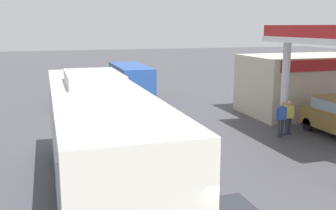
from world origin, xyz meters
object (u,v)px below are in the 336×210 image
object	(u,v)px
pedestrian_by_shop	(281,117)
car_trailing_behind_bus	(78,91)
minibus_opposing_lane	(131,80)
coach_bus_main	(99,144)
pedestrian_near_pump	(289,116)

from	to	relation	value
pedestrian_by_shop	car_trailing_behind_bus	distance (m)	12.92
minibus_opposing_lane	pedestrian_by_shop	size ratio (longest dim) A/B	3.69
car_trailing_behind_bus	coach_bus_main	bearing A→B (deg)	-92.03
coach_bus_main	pedestrian_near_pump	xyz separation A→B (m)	(9.42, 4.55, -0.79)
coach_bus_main	pedestrian_near_pump	distance (m)	10.50
minibus_opposing_lane	pedestrian_near_pump	world-z (taller)	minibus_opposing_lane
coach_bus_main	pedestrian_by_shop	world-z (taller)	coach_bus_main
car_trailing_behind_bus	pedestrian_by_shop	bearing A→B (deg)	-49.46
pedestrian_by_shop	minibus_opposing_lane	bearing A→B (deg)	113.63
coach_bus_main	pedestrian_by_shop	xyz separation A→B (m)	(8.90, 4.39, -0.79)
coach_bus_main	pedestrian_near_pump	world-z (taller)	coach_bus_main
pedestrian_near_pump	pedestrian_by_shop	world-z (taller)	same
minibus_opposing_lane	car_trailing_behind_bus	bearing A→B (deg)	-163.85
coach_bus_main	car_trailing_behind_bus	xyz separation A→B (m)	(0.50, 14.20, -0.71)
coach_bus_main	pedestrian_by_shop	bearing A→B (deg)	26.24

